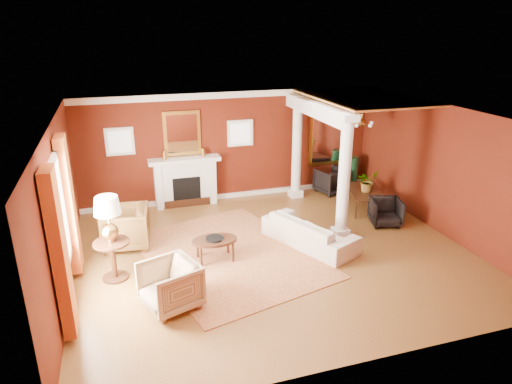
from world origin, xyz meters
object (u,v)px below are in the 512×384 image
object	(u,v)px
side_table	(109,224)
sofa	(310,227)
coffee_table	(215,241)
dining_table	(366,194)
armchair_leopard	(125,226)
armchair_stripe	(170,283)

from	to	relation	value
side_table	sofa	bearing A→B (deg)	2.70
coffee_table	dining_table	bearing A→B (deg)	19.33
armchair_leopard	side_table	bearing A→B (deg)	-4.79
armchair_leopard	side_table	size ratio (longest dim) A/B	0.59
armchair_leopard	dining_table	bearing A→B (deg)	100.38
coffee_table	armchair_leopard	bearing A→B (deg)	145.34
sofa	coffee_table	world-z (taller)	sofa
armchair_leopard	coffee_table	xyz separation A→B (m)	(1.69, -1.17, -0.07)
sofa	dining_table	xyz separation A→B (m)	(2.23, 1.46, -0.02)
side_table	dining_table	size ratio (longest dim) A/B	1.15
dining_table	coffee_table	bearing A→B (deg)	128.64
sofa	armchair_leopard	world-z (taller)	armchair_leopard
armchair_stripe	dining_table	size ratio (longest dim) A/B	0.62
sofa	armchair_stripe	distance (m)	3.48
coffee_table	dining_table	xyz separation A→B (m)	(4.33, 1.52, -0.02)
coffee_table	side_table	size ratio (longest dim) A/B	0.56
armchair_stripe	side_table	bearing A→B (deg)	-163.61
armchair_leopard	coffee_table	size ratio (longest dim) A/B	1.06
coffee_table	dining_table	size ratio (longest dim) A/B	0.64
armchair_leopard	coffee_table	bearing A→B (deg)	62.39
armchair_stripe	coffee_table	size ratio (longest dim) A/B	0.97
side_table	armchair_leopard	bearing A→B (deg)	78.16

